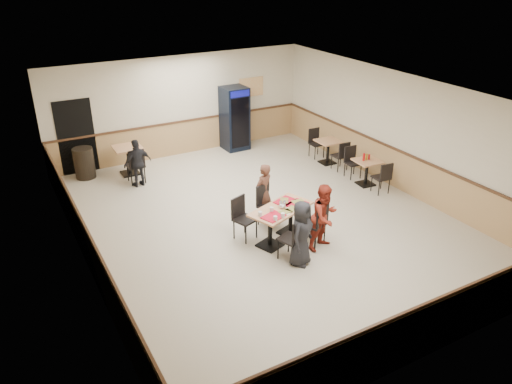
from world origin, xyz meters
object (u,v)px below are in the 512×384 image
pepsi_cooler (235,118)px  trash_bin (84,163)px  main_table (281,219)px  diner_woman_right (325,217)px  side_table_near (367,169)px  back_table (128,156)px  diner_woman_left (301,233)px  diner_man_opposite (264,193)px  side_table_far (328,148)px  lone_diner (138,163)px

pepsi_cooler → trash_bin: size_ratio=2.30×
main_table → diner_woman_right: 0.96m
side_table_near → back_table: size_ratio=0.87×
main_table → diner_woman_left: diner_woman_left is taller
main_table → side_table_near: main_table is taller
diner_man_opposite → back_table: size_ratio=1.72×
diner_woman_left → trash_bin: 7.05m
side_table_far → trash_bin: (-6.49, 2.41, -0.04)m
pepsi_cooler → diner_woman_left: bearing=-107.0°
diner_woman_left → back_table: (-1.68, 6.10, -0.15)m
main_table → diner_woman_left: 0.99m
main_table → diner_woman_right: size_ratio=1.10×
main_table → back_table: size_ratio=1.97×
back_table → diner_woman_right: bearing=-67.2°
diner_woman_left → lone_diner: 5.45m
side_table_near → back_table: (-5.32, 3.81, 0.07)m
diner_woman_left → side_table_near: diner_woman_left is taller
diner_woman_right → pepsi_cooler: 6.32m
side_table_near → pepsi_cooler: size_ratio=0.35×
diner_woman_right → diner_woman_left: bearing=-175.6°
side_table_near → side_table_far: bearing=89.3°
diner_man_opposite → side_table_near: size_ratio=1.99×
diner_woman_left → diner_man_opposite: bearing=47.7°
main_table → diner_woman_left: (-0.13, -0.97, 0.17)m
diner_woman_left → lone_diner: size_ratio=1.05×
main_table → lone_diner: 4.59m
lone_diner → diner_man_opposite: bearing=112.9°
main_table → side_table_near: (3.51, 1.32, -0.04)m
diner_man_opposite → side_table_far: (3.40, 2.10, -0.23)m
diner_woman_right → side_table_far: 4.76m
diner_woman_right → lone_diner: 5.49m
diner_woman_left → lone_diner: (-1.68, 5.19, -0.03)m
diner_woman_right → side_table_far: size_ratio=2.04×
side_table_near → side_table_far: (0.02, 1.75, 0.00)m
back_table → trash_bin: 1.20m
diner_woman_left → trash_bin: (-2.82, 6.45, -0.25)m
main_table → side_table_near: bearing=0.7°
diner_woman_right → main_table: bearing=116.8°
side_table_near → trash_bin: bearing=147.3°
lone_diner → trash_bin: 1.72m
diner_man_opposite → lone_diner: diner_man_opposite is taller
main_table → diner_woman_right: bearing=-67.6°
diner_man_opposite → side_table_near: diner_man_opposite is taller
pepsi_cooler → lone_diner: bearing=-160.8°
pepsi_cooler → diner_woman_right: bearing=-101.0°
main_table → back_table: 5.44m
diner_man_opposite → side_table_far: diner_man_opposite is taller
back_table → side_table_near: bearing=-35.6°
diner_woman_left → side_table_far: diner_woman_left is taller
diner_woman_right → trash_bin: size_ratio=1.67×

